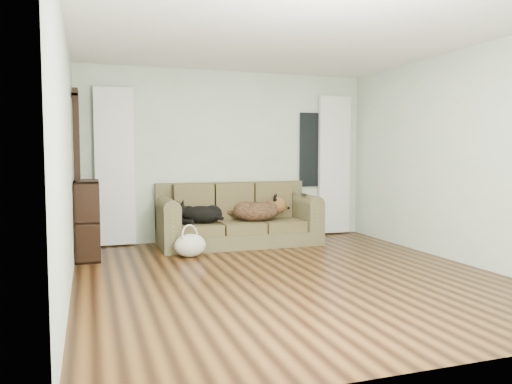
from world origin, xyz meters
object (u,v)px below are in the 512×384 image
object	(u,v)px
dog_black_lab	(199,214)
dog_shepherd	(258,211)
sofa	(239,214)
tote_bag	(190,245)
bookshelf	(87,219)

from	to	relation	value
dog_black_lab	dog_shepherd	world-z (taller)	dog_shepherd
sofa	tote_bag	xyz separation A→B (m)	(-0.86, -0.64, -0.29)
bookshelf	sofa	bearing A→B (deg)	13.19
bookshelf	tote_bag	bearing A→B (deg)	-10.50
sofa	dog_black_lab	xyz separation A→B (m)	(-0.60, -0.03, 0.03)
sofa	dog_shepherd	distance (m)	0.29
sofa	dog_shepherd	size ratio (longest dim) A/B	3.27
dog_shepherd	sofa	bearing A→B (deg)	-0.23
dog_black_lab	bookshelf	distance (m)	1.53
tote_bag	bookshelf	world-z (taller)	bookshelf
tote_bag	bookshelf	xyz separation A→B (m)	(-1.26, 0.36, 0.34)
sofa	dog_shepherd	xyz separation A→B (m)	(0.28, -0.05, 0.04)
sofa	bookshelf	bearing A→B (deg)	-172.37
tote_bag	bookshelf	distance (m)	1.35
dog_shepherd	tote_bag	bearing A→B (deg)	36.56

